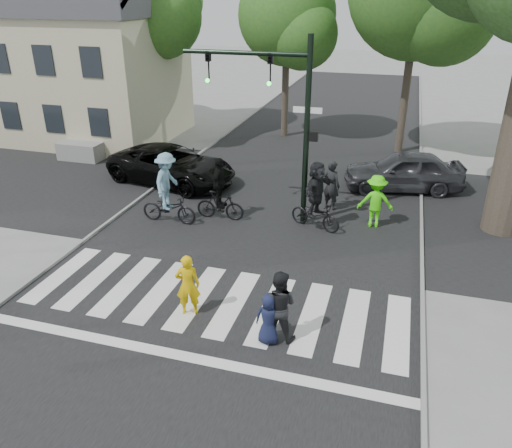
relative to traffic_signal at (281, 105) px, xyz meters
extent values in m
plane|color=gray|center=(-0.35, -6.20, -3.90)|extent=(120.00, 120.00, 0.00)
cube|color=black|center=(-0.35, -1.20, -3.90)|extent=(10.00, 70.00, 0.01)
cube|color=black|center=(-0.35, 1.80, -3.89)|extent=(70.00, 10.00, 0.01)
cube|color=gray|center=(-5.40, -1.20, -3.85)|extent=(0.10, 70.00, 0.10)
cube|color=gray|center=(4.70, -1.20, -3.85)|extent=(0.10, 70.00, 0.10)
cube|color=silver|center=(-4.85, -5.20, -3.89)|extent=(0.55, 3.00, 0.01)
cube|color=silver|center=(-3.85, -5.20, -3.89)|extent=(0.55, 3.00, 0.01)
cube|color=silver|center=(-2.85, -5.20, -3.89)|extent=(0.55, 3.00, 0.01)
cube|color=silver|center=(-1.85, -5.20, -3.89)|extent=(0.55, 3.00, 0.01)
cube|color=silver|center=(-0.85, -5.20, -3.89)|extent=(0.55, 3.00, 0.01)
cube|color=silver|center=(0.15, -5.20, -3.89)|extent=(0.55, 3.00, 0.01)
cube|color=silver|center=(1.15, -5.20, -3.89)|extent=(0.55, 3.00, 0.01)
cube|color=silver|center=(2.15, -5.20, -3.89)|extent=(0.55, 3.00, 0.01)
cube|color=silver|center=(3.15, -5.20, -3.89)|extent=(0.55, 3.00, 0.01)
cube|color=silver|center=(4.15, -5.20, -3.89)|extent=(0.55, 3.00, 0.01)
cube|color=silver|center=(-0.35, -7.40, -3.89)|extent=(10.00, 0.30, 0.01)
cylinder|color=black|center=(0.85, 0.00, -0.90)|extent=(0.18, 0.18, 6.00)
cylinder|color=black|center=(-1.15, 0.00, 1.50)|extent=(4.00, 0.14, 0.14)
imported|color=black|center=(-0.35, 0.00, 1.05)|extent=(0.16, 0.20, 1.00)
sphere|color=#19E533|center=(-0.35, -0.12, 0.65)|extent=(0.14, 0.14, 0.14)
imported|color=black|center=(-2.35, 0.00, 1.05)|extent=(0.16, 0.20, 1.00)
sphere|color=#19E533|center=(-2.35, -0.12, 0.65)|extent=(0.14, 0.14, 0.14)
cube|color=black|center=(1.07, 0.00, -0.90)|extent=(0.28, 0.18, 0.30)
cube|color=#FF660C|center=(1.18, 0.00, -0.90)|extent=(0.02, 0.14, 0.20)
cube|color=white|center=(0.85, 0.00, -0.10)|extent=(0.90, 0.04, 0.18)
cylinder|color=brown|center=(-14.35, 10.00, -0.93)|extent=(0.36, 0.36, 5.95)
sphere|color=#2C6127|center=(-14.35, 10.00, 2.47)|extent=(5.20, 5.20, 5.20)
sphere|color=#2C6127|center=(-13.31, 9.22, 1.62)|extent=(3.64, 3.64, 3.64)
cylinder|color=brown|center=(-9.35, 9.50, -0.68)|extent=(0.36, 0.36, 6.44)
sphere|color=#2C6127|center=(-8.19, 8.63, 2.08)|extent=(4.06, 4.06, 4.06)
cylinder|color=brown|center=(-2.35, 10.60, -1.10)|extent=(0.36, 0.36, 5.60)
sphere|color=#2C6127|center=(-2.35, 10.60, 2.10)|extent=(4.80, 4.80, 4.80)
sphere|color=#2C6127|center=(-1.39, 9.88, 1.30)|extent=(3.36, 3.36, 3.36)
cylinder|color=brown|center=(3.65, 9.30, -0.54)|extent=(0.36, 0.36, 6.72)
sphere|color=#2C6127|center=(4.85, 8.40, 2.34)|extent=(4.20, 4.20, 4.20)
cube|color=beige|center=(-11.85, 7.80, -0.90)|extent=(8.00, 7.00, 6.00)
cube|color=#47474C|center=(-11.85, 7.80, 2.70)|extent=(8.40, 7.40, 1.20)
cube|color=black|center=(-14.25, 4.28, -2.20)|extent=(1.00, 0.06, 1.30)
cube|color=black|center=(-11.85, 4.28, -2.20)|extent=(1.00, 0.06, 1.30)
cube|color=black|center=(-11.85, 4.28, 0.40)|extent=(1.00, 0.06, 1.30)
cube|color=black|center=(-9.45, 4.28, -2.20)|extent=(1.00, 0.06, 1.30)
cube|color=black|center=(-9.45, 4.28, 0.40)|extent=(1.00, 0.06, 1.30)
cube|color=gray|center=(-10.35, 4.00, -3.50)|extent=(2.00, 1.20, 0.80)
imported|color=#E4B608|center=(-0.75, -5.88, -3.11)|extent=(0.67, 0.55, 1.59)
imported|color=#171D3D|center=(1.38, -6.40, -3.28)|extent=(0.62, 0.42, 1.24)
imported|color=black|center=(1.54, -6.18, -3.05)|extent=(0.84, 0.66, 1.70)
imported|color=black|center=(-3.48, -1.22, -3.40)|extent=(1.91, 0.67, 1.00)
imported|color=#6997AD|center=(-3.48, -1.22, -2.44)|extent=(0.72, 1.24, 1.92)
imported|color=black|center=(-1.93, -0.49, -3.40)|extent=(1.67, 0.52, 1.00)
imported|color=black|center=(-1.93, -0.49, -2.59)|extent=(0.45, 1.02, 1.72)
imported|color=black|center=(1.31, -0.29, -3.43)|extent=(1.90, 1.22, 0.94)
imported|color=black|center=(1.31, -0.29, -2.53)|extent=(1.09, 1.75, 1.80)
imported|color=black|center=(-5.02, 2.31, -3.16)|extent=(5.71, 3.55, 1.47)
imported|color=#37383D|center=(3.95, 4.14, -3.13)|extent=(4.78, 2.70, 1.53)
imported|color=#48FF10|center=(3.15, 0.40, -3.01)|extent=(1.21, 0.78, 1.78)
imported|color=black|center=(1.55, 1.45, -3.01)|extent=(0.77, 0.67, 1.79)
camera|label=1|loc=(3.66, -15.08, 3.25)|focal=35.00mm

